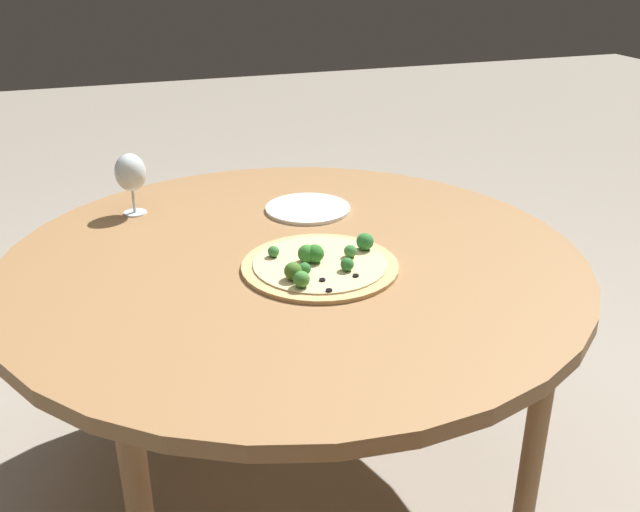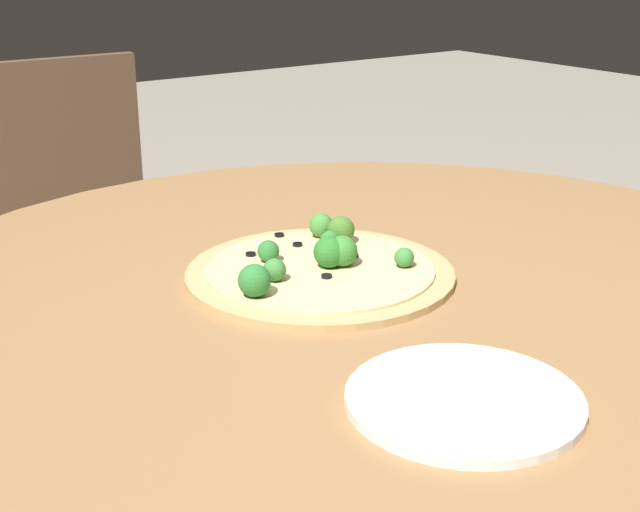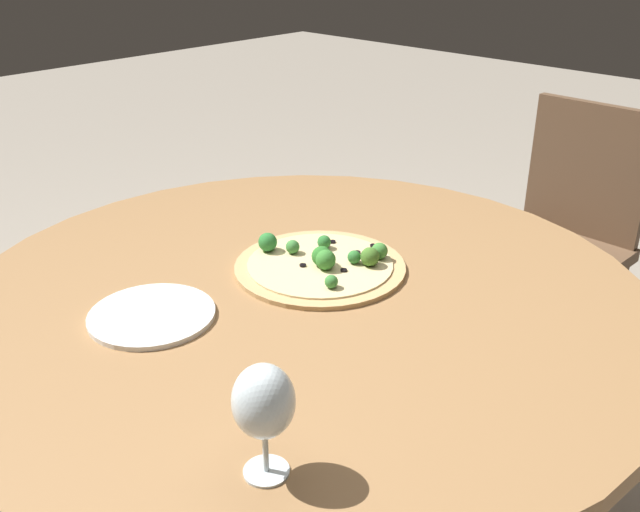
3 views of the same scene
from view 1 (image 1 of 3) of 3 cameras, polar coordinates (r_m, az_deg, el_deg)
The scene contains 5 objects.
ground_plane at distance 2.08m, azimuth -1.84°, elevation -17.86°, with size 12.00×12.00×0.00m, color gray.
dining_table at distance 1.71m, azimuth -2.13°, elevation -1.43°, with size 1.38×1.38×0.71m.
pizza at distance 1.61m, azimuth -0.01°, elevation -0.63°, with size 0.36×0.36×0.06m.
wine_glass at distance 1.97m, azimuth -14.92°, elevation 6.40°, with size 0.08×0.08×0.17m.
plate_near at distance 1.96m, azimuth -0.98°, elevation 3.82°, with size 0.23×0.23×0.01m.
Camera 1 is at (0.43, 1.47, 1.41)m, focal length 40.00 mm.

